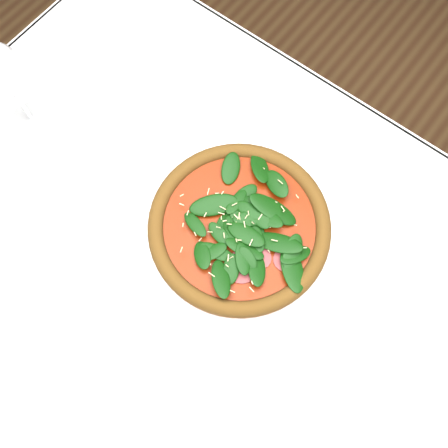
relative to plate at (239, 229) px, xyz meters
The scene contains 5 objects.
ground 0.76m from the plate, 63.88° to the right, with size 6.00×6.00×0.00m, color brown.
dining_table 0.14m from the plate, 63.88° to the right, with size 1.21×0.81×0.75m.
plate is the anchor object (origin of this frame).
pizza 0.02m from the plate, ahead, with size 0.30×0.30×0.04m.
wine_glass 0.44m from the plate, behind, with size 0.08×0.08×0.18m.
Camera 1 is at (0.11, -0.15, 1.51)m, focal length 40.00 mm.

